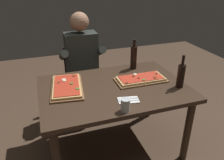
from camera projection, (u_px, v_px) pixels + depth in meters
ground_plane at (113, 146)px, 2.47m from camera, size 6.40×6.40×0.00m
dining_table at (114, 95)px, 2.18m from camera, size 1.40×0.96×0.74m
pizza_rectangular_front at (141, 79)px, 2.25m from camera, size 0.51×0.25×0.05m
pizza_rectangular_left at (67, 86)px, 2.10m from camera, size 0.35×0.55×0.05m
wine_bottle_dark at (134, 57)px, 2.48m from camera, size 0.07×0.07×0.34m
oil_bottle_amber at (181, 75)px, 2.09m from camera, size 0.07×0.07×0.32m
tumbler_near_camera at (125, 106)px, 1.75m from camera, size 0.07×0.07×0.11m
napkin_cutlery_set at (128, 100)px, 1.91m from camera, size 0.20×0.14×0.01m
diner_chair at (82, 77)px, 2.94m from camera, size 0.44×0.44×0.87m
seated_diner at (83, 62)px, 2.72m from camera, size 0.53×0.41×1.33m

